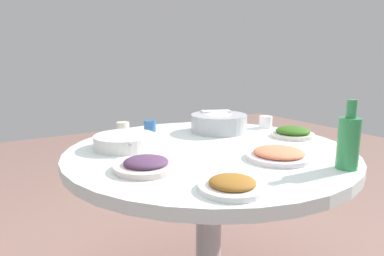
{
  "coord_description": "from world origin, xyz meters",
  "views": [
    {
      "loc": [
        -1.15,
        0.8,
        1.13
      ],
      "look_at": [
        0.11,
        0.02,
        0.82
      ],
      "focal_mm": 32.66,
      "sensor_mm": 36.0,
      "label": 1
    }
  ],
  "objects_px": {
    "dish_stirfry": "(232,185)",
    "tea_cup_side": "(266,122)",
    "soup_bowl": "(125,142)",
    "dish_eggplant": "(146,165)",
    "tea_cup_far": "(123,129)",
    "tea_cup_near": "(150,126)",
    "round_dining_table": "(209,170)",
    "rice_bowl": "(219,123)",
    "dish_greens": "(293,132)",
    "dish_shrimp": "(279,154)",
    "green_bottle": "(349,141)"
  },
  "relations": [
    {
      "from": "dish_stirfry",
      "to": "tea_cup_side",
      "type": "height_order",
      "value": "tea_cup_side"
    },
    {
      "from": "soup_bowl",
      "to": "tea_cup_side",
      "type": "xyz_separation_m",
      "value": [
        0.0,
        -0.79,
        0.0
      ]
    },
    {
      "from": "dish_eggplant",
      "to": "tea_cup_far",
      "type": "relative_size",
      "value": 3.46
    },
    {
      "from": "soup_bowl",
      "to": "tea_cup_near",
      "type": "distance_m",
      "value": 0.33
    },
    {
      "from": "soup_bowl",
      "to": "round_dining_table",
      "type": "bearing_deg",
      "value": -123.55
    },
    {
      "from": "rice_bowl",
      "to": "dish_greens",
      "type": "height_order",
      "value": "rice_bowl"
    },
    {
      "from": "round_dining_table",
      "to": "dish_greens",
      "type": "xyz_separation_m",
      "value": [
        -0.03,
        -0.46,
        0.11
      ]
    },
    {
      "from": "rice_bowl",
      "to": "dish_eggplant",
      "type": "xyz_separation_m",
      "value": [
        -0.36,
        0.57,
        -0.03
      ]
    },
    {
      "from": "dish_stirfry",
      "to": "round_dining_table",
      "type": "bearing_deg",
      "value": -26.33
    },
    {
      "from": "rice_bowl",
      "to": "dish_eggplant",
      "type": "bearing_deg",
      "value": 122.74
    },
    {
      "from": "dish_eggplant",
      "to": "tea_cup_near",
      "type": "xyz_separation_m",
      "value": [
        0.55,
        -0.27,
        0.01
      ]
    },
    {
      "from": "soup_bowl",
      "to": "tea_cup_near",
      "type": "relative_size",
      "value": 4.6
    },
    {
      "from": "dish_shrimp",
      "to": "tea_cup_far",
      "type": "bearing_deg",
      "value": 27.07
    },
    {
      "from": "round_dining_table",
      "to": "dish_shrimp",
      "type": "relative_size",
      "value": 4.84
    },
    {
      "from": "tea_cup_side",
      "to": "dish_shrimp",
      "type": "bearing_deg",
      "value": 141.39
    },
    {
      "from": "rice_bowl",
      "to": "tea_cup_side",
      "type": "height_order",
      "value": "rice_bowl"
    },
    {
      "from": "rice_bowl",
      "to": "green_bottle",
      "type": "relative_size",
      "value": 1.19
    },
    {
      "from": "round_dining_table",
      "to": "tea_cup_side",
      "type": "relative_size",
      "value": 16.89
    },
    {
      "from": "soup_bowl",
      "to": "tea_cup_near",
      "type": "bearing_deg",
      "value": -43.28
    },
    {
      "from": "tea_cup_side",
      "to": "round_dining_table",
      "type": "bearing_deg",
      "value": 111.48
    },
    {
      "from": "dish_shrimp",
      "to": "tea_cup_far",
      "type": "distance_m",
      "value": 0.77
    },
    {
      "from": "soup_bowl",
      "to": "dish_stirfry",
      "type": "xyz_separation_m",
      "value": [
        -0.61,
        -0.09,
        -0.01
      ]
    },
    {
      "from": "rice_bowl",
      "to": "green_bottle",
      "type": "xyz_separation_m",
      "value": [
        -0.71,
        -0.02,
        0.05
      ]
    },
    {
      "from": "dish_stirfry",
      "to": "green_bottle",
      "type": "xyz_separation_m",
      "value": [
        -0.05,
        -0.45,
        0.08
      ]
    },
    {
      "from": "rice_bowl",
      "to": "tea_cup_far",
      "type": "bearing_deg",
      "value": 68.16
    },
    {
      "from": "dish_shrimp",
      "to": "round_dining_table",
      "type": "bearing_deg",
      "value": 27.46
    },
    {
      "from": "round_dining_table",
      "to": "rice_bowl",
      "type": "distance_m",
      "value": 0.36
    },
    {
      "from": "dish_shrimp",
      "to": "green_bottle",
      "type": "relative_size",
      "value": 1.03
    },
    {
      "from": "round_dining_table",
      "to": "soup_bowl",
      "type": "distance_m",
      "value": 0.37
    },
    {
      "from": "green_bottle",
      "to": "tea_cup_near",
      "type": "distance_m",
      "value": 0.95
    },
    {
      "from": "green_bottle",
      "to": "tea_cup_side",
      "type": "bearing_deg",
      "value": -20.85
    },
    {
      "from": "rice_bowl",
      "to": "tea_cup_far",
      "type": "relative_size",
      "value": 4.4
    },
    {
      "from": "round_dining_table",
      "to": "dish_stirfry",
      "type": "relative_size",
      "value": 5.97
    },
    {
      "from": "rice_bowl",
      "to": "dish_stirfry",
      "type": "xyz_separation_m",
      "value": [
        -0.66,
        0.43,
        -0.03
      ]
    },
    {
      "from": "green_bottle",
      "to": "tea_cup_far",
      "type": "height_order",
      "value": "green_bottle"
    },
    {
      "from": "dish_eggplant",
      "to": "tea_cup_near",
      "type": "height_order",
      "value": "tea_cup_near"
    },
    {
      "from": "dish_eggplant",
      "to": "rice_bowl",
      "type": "bearing_deg",
      "value": -57.26
    },
    {
      "from": "soup_bowl",
      "to": "dish_shrimp",
      "type": "distance_m",
      "value": 0.63
    },
    {
      "from": "round_dining_table",
      "to": "dish_eggplant",
      "type": "bearing_deg",
      "value": 108.94
    },
    {
      "from": "tea_cup_near",
      "to": "tea_cup_side",
      "type": "bearing_deg",
      "value": -112.66
    },
    {
      "from": "dish_eggplant",
      "to": "dish_stirfry",
      "type": "height_order",
      "value": "dish_eggplant"
    },
    {
      "from": "dish_eggplant",
      "to": "soup_bowl",
      "type": "bearing_deg",
      "value": -8.17
    },
    {
      "from": "tea_cup_far",
      "to": "dish_stirfry",
      "type": "bearing_deg",
      "value": -179.27
    },
    {
      "from": "round_dining_table",
      "to": "green_bottle",
      "type": "distance_m",
      "value": 0.56
    },
    {
      "from": "rice_bowl",
      "to": "dish_stirfry",
      "type": "height_order",
      "value": "rice_bowl"
    },
    {
      "from": "tea_cup_side",
      "to": "dish_stirfry",
      "type": "bearing_deg",
      "value": 130.88
    },
    {
      "from": "soup_bowl",
      "to": "dish_stirfry",
      "type": "distance_m",
      "value": 0.61
    },
    {
      "from": "dish_greens",
      "to": "tea_cup_side",
      "type": "xyz_separation_m",
      "value": [
        0.23,
        -0.04,
        0.01
      ]
    },
    {
      "from": "round_dining_table",
      "to": "rice_bowl",
      "type": "height_order",
      "value": "rice_bowl"
    },
    {
      "from": "round_dining_table",
      "to": "rice_bowl",
      "type": "bearing_deg",
      "value": -42.59
    }
  ]
}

